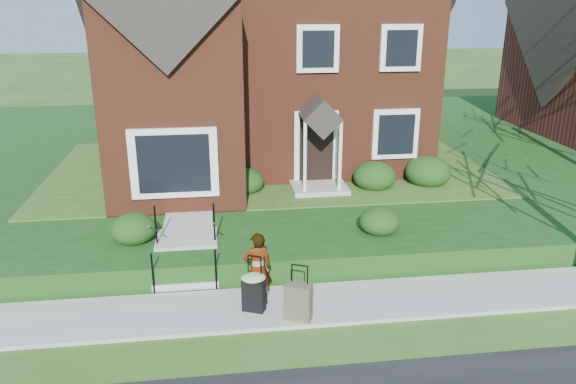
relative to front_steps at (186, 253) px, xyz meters
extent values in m
plane|color=#2D5119|center=(2.50, -1.84, -0.47)|extent=(120.00, 120.00, 0.00)
cube|color=#9E9B93|center=(2.50, -1.84, -0.43)|extent=(60.00, 1.60, 0.08)
cube|color=#143E11|center=(6.50, 9.06, -0.17)|extent=(44.00, 20.00, 0.60)
cube|color=#9E9B93|center=(0.00, 3.16, 0.16)|extent=(1.20, 6.00, 0.06)
cube|color=maroon|center=(2.50, 8.16, 2.83)|extent=(10.00, 8.00, 5.40)
cube|color=maroon|center=(-0.30, 3.36, 2.83)|extent=(3.60, 2.40, 5.40)
cube|color=white|center=(-0.30, 2.21, 1.53)|extent=(2.20, 0.30, 1.80)
cube|color=black|center=(3.70, 4.10, 1.18)|extent=(1.00, 0.12, 2.10)
cube|color=black|center=(6.10, 4.11, 1.63)|extent=(1.40, 0.10, 1.50)
cube|color=#9E9B93|center=(0.00, -0.84, -0.32)|extent=(1.40, 0.30, 0.15)
cube|color=#9E9B93|center=(0.00, -0.54, -0.17)|extent=(1.40, 0.30, 0.15)
cube|color=#9E9B93|center=(0.00, -0.24, -0.02)|extent=(1.40, 0.30, 0.15)
cube|color=#9E9B93|center=(0.00, 0.06, 0.13)|extent=(1.40, 0.30, 0.15)
cube|color=#9E9B93|center=(0.00, 0.61, 0.13)|extent=(1.40, 0.80, 0.15)
cylinder|color=black|center=(-0.65, -0.99, 0.06)|extent=(0.04, 0.04, 0.90)
cylinder|color=black|center=(-0.65, 0.21, 0.66)|extent=(0.04, 0.04, 0.90)
cylinder|color=black|center=(0.65, -0.99, 0.06)|extent=(0.04, 0.04, 0.90)
cylinder|color=black|center=(0.65, 0.21, 0.66)|extent=(0.04, 0.04, 0.90)
ellipsoid|color=#123810|center=(-1.55, 3.62, 0.55)|extent=(1.20, 1.20, 0.84)
ellipsoid|color=#123810|center=(1.55, 3.78, 0.52)|extent=(1.11, 1.11, 0.78)
ellipsoid|color=#123810|center=(5.38, 3.65, 0.57)|extent=(1.26, 1.26, 0.88)
ellipsoid|color=#123810|center=(7.08, 3.79, 0.61)|extent=(1.37, 1.37, 0.96)
ellipsoid|color=#123810|center=(-1.21, 0.61, 0.49)|extent=(1.04, 1.04, 0.73)
ellipsoid|color=#123810|center=(4.58, 0.36, 0.47)|extent=(0.98, 0.98, 0.69)
imported|color=#999999|center=(1.48, -1.71, 0.37)|extent=(0.59, 0.42, 1.53)
cube|color=black|center=(1.38, -1.97, -0.07)|extent=(0.49, 0.39, 0.65)
cylinder|color=black|center=(1.38, -1.97, 0.75)|extent=(0.25, 0.13, 0.03)
cylinder|color=black|center=(1.25, -1.97, 0.50)|extent=(0.02, 0.02, 0.49)
cylinder|color=black|center=(1.51, -1.97, 0.50)|extent=(0.02, 0.02, 0.49)
cylinder|color=black|center=(1.22, -1.97, -0.36)|extent=(0.06, 0.07, 0.06)
cylinder|color=black|center=(1.53, -1.97, -0.36)|extent=(0.06, 0.07, 0.06)
ellipsoid|color=#9DBD6C|center=(1.38, -1.97, 0.33)|extent=(0.60, 0.55, 0.15)
cube|color=brown|center=(2.19, -2.40, -0.03)|extent=(0.58, 0.47, 0.74)
cylinder|color=black|center=(2.19, -2.40, 0.70)|extent=(0.29, 0.15, 0.03)
cylinder|color=black|center=(2.04, -2.40, 0.52)|extent=(0.02, 0.02, 0.36)
cylinder|color=black|center=(2.35, -2.40, 0.52)|extent=(0.02, 0.02, 0.36)
cylinder|color=black|center=(2.02, -2.40, -0.36)|extent=(0.06, 0.07, 0.06)
cylinder|color=black|center=(2.37, -2.40, -0.36)|extent=(0.06, 0.07, 0.06)
camera|label=1|loc=(0.76, -11.72, 5.43)|focal=35.00mm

